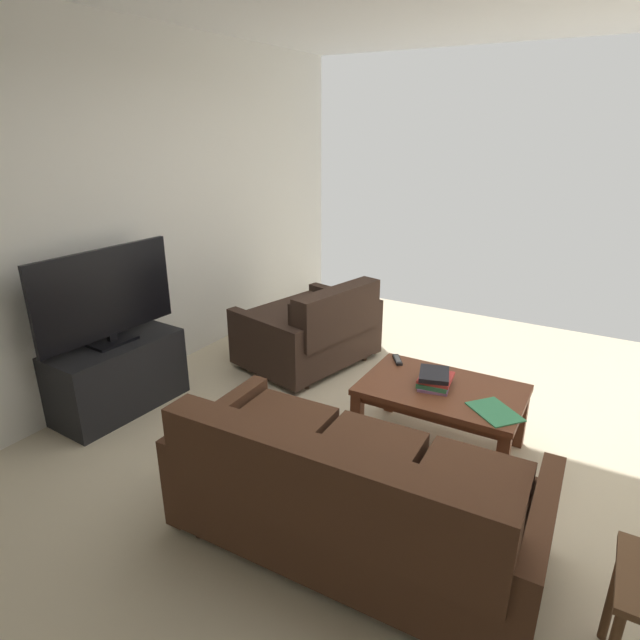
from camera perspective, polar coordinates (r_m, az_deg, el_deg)
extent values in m
cube|color=beige|center=(3.52, 11.21, -15.33)|extent=(5.10, 6.00, 0.01)
cube|color=silver|center=(4.41, -20.89, 10.75)|extent=(0.12, 6.00, 2.78)
cylinder|color=black|center=(3.08, 20.09, -21.67)|extent=(0.05, 0.05, 0.06)
cylinder|color=black|center=(3.47, -4.89, -14.91)|extent=(0.05, 0.05, 0.06)
cylinder|color=black|center=(3.03, -12.96, -21.55)|extent=(0.05, 0.05, 0.06)
cube|color=#472B1C|center=(2.81, 3.78, -19.39)|extent=(1.63, 0.88, 0.35)
cube|color=#472B1C|center=(2.56, 15.61, -18.35)|extent=(0.52, 0.75, 0.10)
cube|color=#472B1C|center=(2.69, 4.09, -15.45)|extent=(0.52, 0.75, 0.10)
cube|color=#472B1C|center=(2.91, -5.76, -12.42)|extent=(0.52, 0.75, 0.10)
cube|color=#472B1C|center=(2.35, 0.03, -18.04)|extent=(1.61, 0.22, 0.43)
cube|color=#472B1C|center=(2.28, 14.13, -20.07)|extent=(0.49, 0.13, 0.29)
cube|color=#472B1C|center=(2.42, 1.34, -16.62)|extent=(0.49, 0.13, 0.29)
cube|color=#472B1C|center=(2.67, -9.20, -13.06)|extent=(0.49, 0.13, 0.29)
cube|color=#472B1C|center=(2.62, 22.43, -22.70)|extent=(0.12, 0.84, 0.51)
cube|color=#472B1C|center=(3.15, -10.79, -13.30)|extent=(0.12, 0.84, 0.51)
cylinder|color=black|center=(5.28, -1.33, -1.83)|extent=(0.06, 0.06, 0.06)
cylinder|color=black|center=(4.82, -7.66, -4.31)|extent=(0.06, 0.06, 0.06)
cylinder|color=black|center=(4.84, 4.83, -4.07)|extent=(0.06, 0.06, 0.06)
cylinder|color=black|center=(4.33, -1.48, -7.11)|extent=(0.06, 0.06, 0.06)
cube|color=#33231C|center=(4.72, -1.42, -2.00)|extent=(1.03, 1.08, 0.34)
cube|color=#33231C|center=(4.65, -1.62, 0.58)|extent=(0.92, 1.00, 0.10)
cube|color=#33231C|center=(4.37, 1.93, 0.77)|extent=(0.38, 0.93, 0.42)
cube|color=#33231C|center=(4.44, 0.87, 1.10)|extent=(0.30, 0.83, 0.29)
cube|color=#33231C|center=(5.04, 2.63, 0.35)|extent=(0.85, 0.29, 0.50)
cube|color=#33231C|center=(4.37, -6.11, -2.99)|extent=(0.85, 0.29, 0.50)
cube|color=brown|center=(3.50, 13.15, -7.45)|extent=(1.02, 0.66, 0.04)
cube|color=brown|center=(3.52, 13.09, -8.09)|extent=(0.94, 0.60, 0.05)
cube|color=brown|center=(3.78, 21.04, -10.04)|extent=(0.07, 0.07, 0.41)
cube|color=brown|center=(3.98, 7.75, -7.15)|extent=(0.07, 0.07, 0.41)
cube|color=brown|center=(3.29, 19.19, -14.65)|extent=(0.07, 0.07, 0.41)
cube|color=brown|center=(3.52, 4.05, -10.95)|extent=(0.07, 0.07, 0.41)
cylinder|color=brown|center=(2.68, 29.31, -24.51)|extent=(0.04, 0.04, 0.50)
cube|color=black|center=(4.22, -21.17, -5.71)|extent=(0.50, 0.98, 0.54)
cube|color=black|center=(4.32, -22.17, -5.26)|extent=(0.06, 0.81, 0.33)
cube|color=black|center=(4.30, -19.99, -5.05)|extent=(0.21, 0.25, 0.06)
cube|color=black|center=(4.11, -21.67, -2.18)|extent=(0.22, 0.33, 0.02)
cube|color=black|center=(4.10, -21.74, -1.66)|extent=(0.04, 0.06, 0.06)
cube|color=black|center=(3.99, -22.36, 2.73)|extent=(0.09, 1.10, 0.63)
cube|color=black|center=(4.01, -22.52, 2.78)|extent=(0.06, 1.07, 0.60)
cube|color=#996699|center=(3.49, 12.37, -6.93)|extent=(0.23, 0.27, 0.02)
cube|color=#337F51|center=(3.48, 12.36, -6.58)|extent=(0.22, 0.25, 0.03)
cube|color=#C63833|center=(3.47, 12.54, -6.16)|extent=(0.23, 0.25, 0.02)
cube|color=black|center=(3.46, 12.35, -5.82)|extent=(0.24, 0.28, 0.03)
cube|color=black|center=(3.79, 8.44, -4.32)|extent=(0.12, 0.16, 0.02)
cube|color=#59595B|center=(3.79, 8.45, -4.17)|extent=(0.09, 0.11, 0.00)
cube|color=#337F51|center=(3.29, 18.52, -9.46)|extent=(0.37, 0.36, 0.01)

